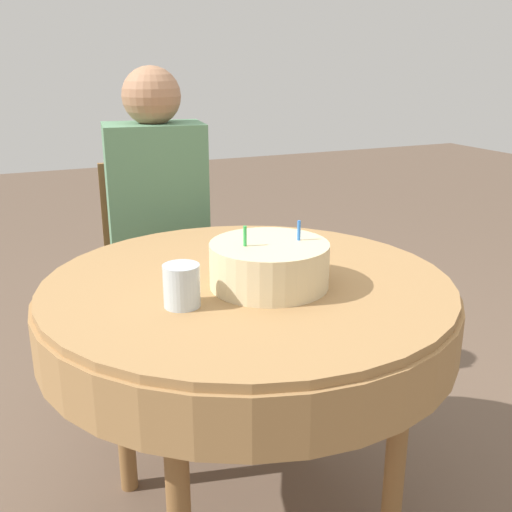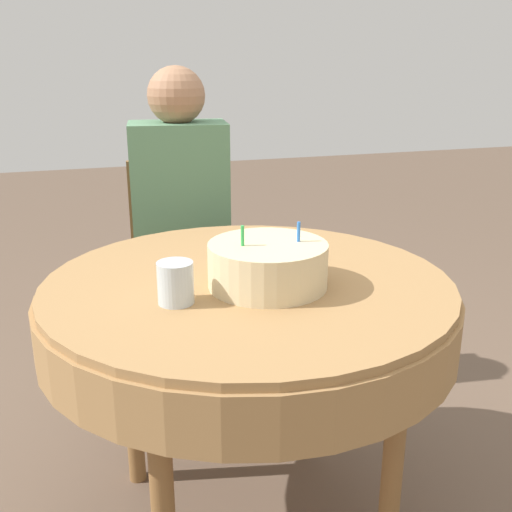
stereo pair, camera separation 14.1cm
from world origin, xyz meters
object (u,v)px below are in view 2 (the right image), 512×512
at_px(birthday_cake, 268,265).
at_px(drinking_glass, 176,283).
at_px(person, 181,207).
at_px(chair, 182,265).

bearing_deg(birthday_cake, drinking_glass, -171.21).
xyz_separation_m(birthday_cake, drinking_glass, (-0.22, -0.03, -0.01)).
distance_m(person, birthday_cake, 0.84).
xyz_separation_m(chair, birthday_cake, (0.03, -0.93, 0.30)).
relative_size(chair, drinking_glass, 9.17).
relative_size(chair, birthday_cake, 3.07).
xyz_separation_m(person, drinking_glass, (-0.18, -0.87, 0.05)).
xyz_separation_m(person, birthday_cake, (0.04, -0.84, 0.05)).
bearing_deg(chair, drinking_glass, -93.35).
relative_size(person, drinking_glass, 12.94).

